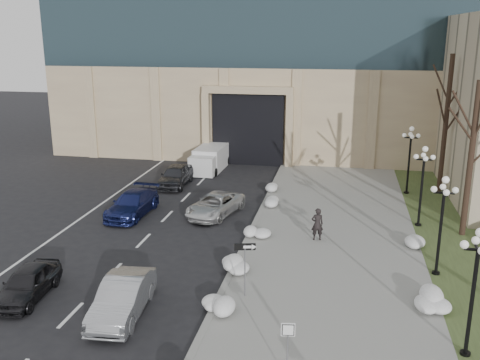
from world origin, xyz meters
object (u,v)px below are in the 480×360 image
object	(u,v)px
car_d	(215,205)
lamppost_b	(442,213)
car_c	(132,204)
pedestrian	(317,224)
car_e	(175,176)
one_way_sign	(249,253)
lamppost_a	(475,276)
box_truck	(211,159)
lamppost_d	(410,151)
lamppost_c	(423,176)
keep_sign	(288,339)
car_a	(27,283)
car_b	(123,298)

from	to	relation	value
car_d	lamppost_b	size ratio (longest dim) A/B	0.99
car_c	car_d	distance (m)	5.06
car_c	pedestrian	world-z (taller)	pedestrian
car_e	car_d	bearing A→B (deg)	-53.62
one_way_sign	lamppost_a	distance (m)	8.63
box_truck	lamppost_d	world-z (taller)	lamppost_d
lamppost_a	lamppost_c	size ratio (longest dim) A/B	1.00
keep_sign	lamppost_a	size ratio (longest dim) A/B	0.44
car_a	lamppost_d	size ratio (longest dim) A/B	0.83
car_e	lamppost_a	distance (m)	24.80
lamppost_a	lamppost_b	xyz separation A→B (m)	(0.00, 6.50, 0.00)
car_d	car_e	world-z (taller)	car_e
car_a	lamppost_d	distance (m)	25.41
car_b	lamppost_d	distance (m)	23.06
car_a	box_truck	distance (m)	22.84
pedestrian	one_way_sign	size ratio (longest dim) A/B	0.72
car_b	lamppost_b	size ratio (longest dim) A/B	0.96
lamppost_b	lamppost_d	size ratio (longest dim) A/B	1.00
car_a	lamppost_a	size ratio (longest dim) A/B	0.83
car_b	pedestrian	world-z (taller)	pedestrian
lamppost_a	lamppost_d	size ratio (longest dim) A/B	1.00
car_c	car_b	bearing A→B (deg)	-67.42
keep_sign	one_way_sign	bearing A→B (deg)	103.86
car_a	pedestrian	size ratio (longest dim) A/B	2.23
car_d	lamppost_c	distance (m)	12.22
keep_sign	box_truck	bearing A→B (deg)	100.34
car_e	lamppost_d	xyz separation A→B (m)	(16.32, 0.97, 2.30)
car_e	one_way_sign	world-z (taller)	one_way_sign
car_a	box_truck	world-z (taller)	box_truck
one_way_sign	box_truck	bearing A→B (deg)	94.32
car_e	keep_sign	size ratio (longest dim) A/B	2.15
box_truck	lamppost_b	distance (m)	22.93
box_truck	lamppost_d	size ratio (longest dim) A/B	1.24
car_b	keep_sign	bearing A→B (deg)	-28.11
car_c	keep_sign	size ratio (longest dim) A/B	2.36
car_c	lamppost_d	distance (m)	18.74
car_a	car_b	bearing A→B (deg)	-11.70
lamppost_b	car_b	bearing A→B (deg)	-154.51
car_d	box_truck	distance (m)	11.31
car_c	lamppost_c	distance (m)	17.15
pedestrian	lamppost_c	xyz separation A→B (m)	(5.62, 3.38, 2.07)
car_b	lamppost_c	distance (m)	18.05
pedestrian	car_b	bearing A→B (deg)	37.95
car_b	lamppost_c	world-z (taller)	lamppost_c
car_a	car_e	distance (m)	17.56
keep_sign	lamppost_b	distance (m)	10.89
car_b	box_truck	size ratio (longest dim) A/B	0.77
keep_sign	lamppost_c	xyz separation A→B (m)	(5.92, 15.52, 1.53)
one_way_sign	lamppost_a	bearing A→B (deg)	-32.58
box_truck	lamppost_a	bearing A→B (deg)	-56.05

